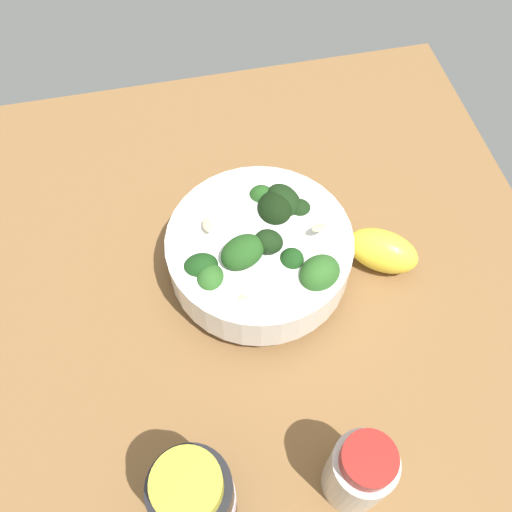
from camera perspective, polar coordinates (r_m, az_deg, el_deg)
ground_plane at (r=67.16cm, az=0.31°, el=-2.57°), size 67.83×67.83×4.82cm
bowl_of_broccoli at (r=61.03cm, az=0.18°, el=0.27°), size 20.02×20.02×9.85cm
lemon_wedge at (r=65.11cm, az=12.65°, el=0.52°), size 9.34×8.49×5.01cm
bottle_tall at (r=50.89cm, az=-6.24°, el=-23.21°), size 6.86×6.86×13.45cm
bottle_short at (r=52.82cm, az=10.41°, el=-20.70°), size 5.60×5.60×10.91cm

